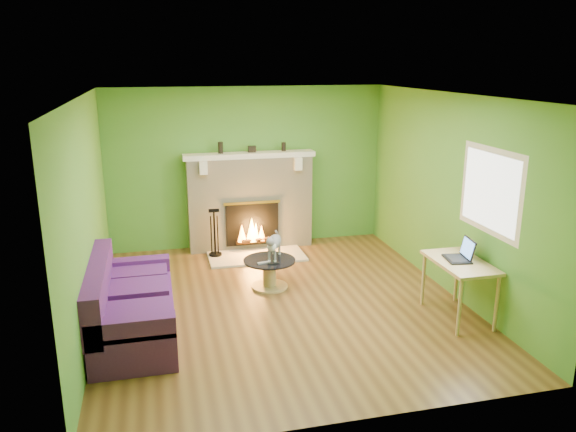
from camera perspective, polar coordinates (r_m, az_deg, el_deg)
The scene contains 22 objects.
floor at distance 7.24m, azimuth -0.58°, elevation -8.86°, with size 5.00×5.00×0.00m, color brown.
ceiling at distance 6.61m, azimuth -0.65°, elevation 12.15°, with size 5.00×5.00×0.00m, color white.
wall_back at distance 9.20m, azimuth -4.13°, elevation 4.92°, with size 5.00×5.00×0.00m, color #4B8F2E.
wall_front at distance 4.52m, azimuth 6.58°, elevation -6.52°, with size 5.00×5.00×0.00m, color #4B8F2E.
wall_left at distance 6.69m, azimuth -19.75°, elevation -0.03°, with size 5.00×5.00×0.00m, color #4B8F2E.
wall_right at distance 7.62m, azimuth 16.12°, elevation 2.10°, with size 5.00×5.00×0.00m, color #4B8F2E.
window_frame at distance 6.82m, azimuth 19.89°, elevation 2.40°, with size 1.20×1.20×0.00m, color silver.
window_pane at distance 6.81m, azimuth 19.83°, elevation 2.40°, with size 1.06×1.06×0.00m, color white.
fireplace at distance 9.14m, azimuth -3.88°, elevation 1.46°, with size 2.10×0.46×1.58m.
hearth at distance 8.87m, azimuth -3.21°, elevation -4.08°, with size 1.50×0.75×0.03m, color beige.
mantel at distance 8.96m, azimuth -3.94°, elevation 6.19°, with size 2.10×0.28×0.08m, color white.
sofa at distance 6.59m, azimuth -15.90°, elevation -8.87°, with size 0.88×1.91×0.86m.
coffee_table at distance 7.64m, azimuth -1.89°, elevation -5.64°, with size 0.70×0.70×0.40m.
desk at distance 6.94m, azimuth 17.08°, elevation -5.08°, with size 0.56×0.97×0.72m.
cat at distance 7.58m, azimuth -1.40°, elevation -2.94°, with size 0.22×0.61×0.38m, color slate, non-canonical shape.
remote_silver at distance 7.45m, azimuth -2.47°, elevation -4.75°, with size 0.17×0.04×0.02m, color #969698.
remote_black at distance 7.42m, azimuth -1.47°, elevation -4.84°, with size 0.16×0.04×0.02m, color black.
laptop at distance 6.90m, azimuth 16.87°, elevation -3.29°, with size 0.30×0.34×0.25m, color black, non-canonical shape.
fire_tools at distance 8.81m, azimuth -7.47°, elevation -1.64°, with size 0.20×0.20×0.76m, color black, non-canonical shape.
mantel_vase_left at distance 8.91m, azimuth -6.87°, elevation 6.91°, with size 0.08×0.08×0.18m, color black.
mantel_vase_right at distance 9.09m, azimuth -0.45°, elevation 7.06°, with size 0.07×0.07×0.14m, color black.
mantel_box at distance 8.99m, azimuth -3.69°, elevation 6.80°, with size 0.12×0.08×0.10m, color black.
Camera 1 is at (-1.48, -6.43, 2.99)m, focal length 35.00 mm.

